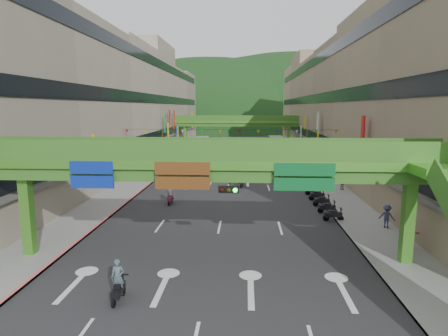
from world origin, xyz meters
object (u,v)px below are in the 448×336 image
object	(u,v)px
overpass_near	(228,174)
scooter_rider_mid	(242,178)
scooter_rider_near	(118,282)
car_silver	(196,153)
car_yellow	(261,143)
pedestrian_red	(411,236)

from	to	relation	value
overpass_near	scooter_rider_mid	world-z (taller)	overpass_near
scooter_rider_near	car_silver	bearing A→B (deg)	93.48
overpass_near	car_silver	size ratio (longest dim) A/B	7.01
overpass_near	scooter_rider_mid	xyz separation A→B (m)	(0.57, 20.80, -4.11)
scooter_rider_near	scooter_rider_mid	world-z (taller)	scooter_rider_mid
car_silver	car_yellow	size ratio (longest dim) A/B	0.92
car_silver	car_yellow	distance (m)	22.77
overpass_near	car_silver	distance (m)	47.56
car_yellow	scooter_rider_mid	bearing A→B (deg)	-98.43
car_silver	car_yellow	xyz separation A→B (m)	(12.46, 19.06, 0.08)
scooter_rider_near	scooter_rider_mid	size ratio (longest dim) A/B	0.95
scooter_rider_mid	pedestrian_red	size ratio (longest dim) A/B	1.14
scooter_rider_near	car_yellow	xyz separation A→B (m)	(9.36, 70.12, -0.20)
overpass_near	car_yellow	xyz separation A→B (m)	(4.52, 65.74, -4.47)
overpass_near	scooter_rider_near	size ratio (longest dim) A/B	13.87
car_yellow	pedestrian_red	xyz separation A→B (m)	(6.74, -63.06, 0.19)
scooter_rider_mid	car_yellow	xyz separation A→B (m)	(3.96, 44.93, -0.36)
scooter_rider_mid	car_silver	xyz separation A→B (m)	(-8.50, 25.87, -0.44)
scooter_rider_near	scooter_rider_mid	bearing A→B (deg)	77.90
scooter_rider_near	scooter_rider_mid	distance (m)	25.76
overpass_near	pedestrian_red	distance (m)	12.35
overpass_near	scooter_rider_near	xyz separation A→B (m)	(-4.83, -4.38, -4.27)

